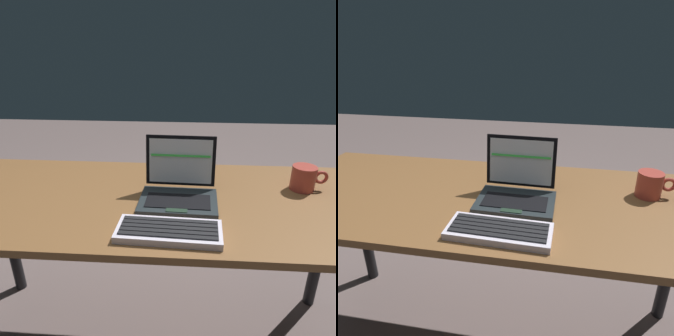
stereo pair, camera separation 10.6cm
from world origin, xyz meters
The scene contains 4 objects.
desk centered at (0.00, 0.00, 0.64)m, with size 1.67×0.67×0.74m.
laptop_front centered at (0.10, -0.01, 0.79)m, with size 0.28×0.22×0.21m.
external_keyboard centered at (0.08, -0.23, 0.75)m, with size 0.32×0.14×0.03m.
coffee_mug centered at (0.57, 0.10, 0.79)m, with size 0.14×0.09×0.09m.
Camera 1 is at (0.13, -0.99, 1.28)m, focal length 33.02 mm.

